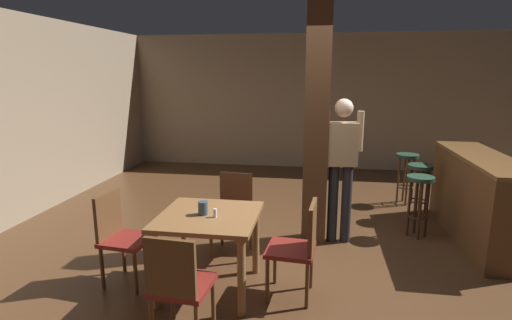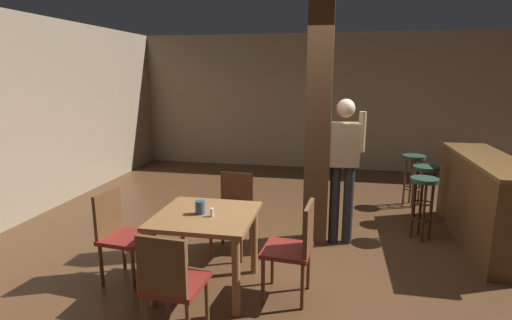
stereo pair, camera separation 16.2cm
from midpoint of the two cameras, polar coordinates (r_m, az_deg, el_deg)
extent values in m
plane|color=#4C301C|center=(4.52, 6.94, -14.07)|extent=(10.80, 10.80, 0.00)
cube|color=gray|center=(8.57, 8.37, 8.17)|extent=(8.00, 0.10, 2.80)
cube|color=#4C301C|center=(4.68, 7.63, 4.82)|extent=(0.28, 0.28, 2.80)
cube|color=brown|center=(3.71, -8.03, -8.00)|extent=(0.89, 0.89, 0.04)
cylinder|color=brown|center=(4.10, -1.18, -11.42)|extent=(0.07, 0.07, 0.70)
cylinder|color=brown|center=(4.29, -11.29, -10.57)|extent=(0.07, 0.07, 0.70)
cylinder|color=brown|center=(3.44, -3.49, -16.39)|extent=(0.07, 0.07, 0.70)
cylinder|color=brown|center=(3.66, -15.46, -14.96)|extent=(0.07, 0.07, 0.70)
cube|color=maroon|center=(4.08, -18.98, -10.76)|extent=(0.46, 0.46, 0.04)
cube|color=brown|center=(4.10, -21.45, -7.43)|extent=(0.07, 0.38, 0.45)
cylinder|color=brown|center=(4.21, -15.38, -13.09)|extent=(0.04, 0.04, 0.43)
cylinder|color=brown|center=(3.95, -18.00, -15.07)|extent=(0.04, 0.04, 0.43)
cylinder|color=brown|center=(4.39, -19.43, -12.30)|extent=(0.04, 0.04, 0.43)
cylinder|color=brown|center=(4.14, -22.21, -14.10)|extent=(0.04, 0.04, 0.43)
cube|color=maroon|center=(3.68, 3.69, -12.66)|extent=(0.45, 0.45, 0.04)
cube|color=brown|center=(3.56, 6.82, -9.63)|extent=(0.07, 0.38, 0.45)
cylinder|color=brown|center=(3.66, 0.31, -16.73)|extent=(0.04, 0.04, 0.43)
cylinder|color=brown|center=(3.96, 1.54, -14.33)|extent=(0.04, 0.04, 0.43)
cylinder|color=brown|center=(3.61, 5.98, -17.29)|extent=(0.04, 0.04, 0.43)
cylinder|color=brown|center=(3.91, 6.72, -14.80)|extent=(0.04, 0.04, 0.43)
cube|color=maroon|center=(3.19, -11.93, -17.09)|extent=(0.45, 0.45, 0.04)
cube|color=brown|center=(2.93, -13.77, -14.97)|extent=(0.38, 0.06, 0.45)
cylinder|color=brown|center=(3.51, -13.22, -18.49)|extent=(0.04, 0.04, 0.43)
cylinder|color=brown|center=(3.38, -7.57, -19.52)|extent=(0.04, 0.04, 0.43)
cube|color=maroon|center=(4.48, -4.63, -8.01)|extent=(0.46, 0.46, 0.04)
cube|color=brown|center=(4.58, -3.88, -4.56)|extent=(0.38, 0.07, 0.45)
cylinder|color=brown|center=(4.36, -3.14, -11.78)|extent=(0.04, 0.04, 0.43)
cylinder|color=brown|center=(4.47, -7.50, -11.23)|extent=(0.04, 0.04, 0.43)
cylinder|color=brown|center=(4.66, -1.80, -10.09)|extent=(0.04, 0.04, 0.43)
cylinder|color=brown|center=(4.77, -5.89, -9.63)|extent=(0.04, 0.04, 0.43)
cylinder|color=#33475B|center=(3.69, -8.84, -6.80)|extent=(0.09, 0.09, 0.12)
cylinder|color=silver|center=(3.61, -7.15, -7.52)|extent=(0.03, 0.03, 0.08)
cube|color=tan|center=(4.70, 11.27, 2.26)|extent=(0.36, 0.23, 0.50)
sphere|color=beige|center=(4.65, 11.48, 7.30)|extent=(0.23, 0.23, 0.21)
cylinder|color=#232328|center=(4.89, 11.84, -6.15)|extent=(0.13, 0.13, 0.95)
cylinder|color=#232328|center=(4.87, 9.97, -6.16)|extent=(0.13, 0.13, 0.95)
cylinder|color=tan|center=(4.71, 13.69, 4.01)|extent=(0.09, 0.09, 0.46)
cylinder|color=tan|center=(4.65, 8.97, 4.12)|extent=(0.09, 0.09, 0.46)
cube|color=brown|center=(5.40, 29.16, 0.28)|extent=(0.56, 2.08, 0.04)
cube|color=brown|center=(5.49, 27.61, -5.00)|extent=(0.36, 2.08, 1.00)
cylinder|color=#1E3828|center=(5.22, 21.65, -2.46)|extent=(0.33, 0.33, 0.05)
torus|color=#382114|center=(5.36, 21.24, -7.49)|extent=(0.23, 0.23, 0.02)
cylinder|color=#382114|center=(5.43, 21.09, -6.12)|extent=(0.03, 0.03, 0.72)
cylinder|color=#382114|center=(5.23, 21.56, -6.85)|extent=(0.03, 0.03, 0.72)
cylinder|color=#382114|center=(5.35, 22.43, -6.49)|extent=(0.03, 0.03, 0.72)
cylinder|color=#382114|center=(5.31, 20.20, -6.47)|extent=(0.03, 0.03, 0.72)
cylinder|color=#1E3828|center=(5.86, 21.72, -0.89)|extent=(0.33, 0.33, 0.05)
torus|color=#382114|center=(5.98, 21.35, -5.45)|extent=(0.24, 0.24, 0.02)
cylinder|color=#382114|center=(6.06, 21.22, -4.23)|extent=(0.03, 0.03, 0.73)
cylinder|color=#382114|center=(5.85, 21.65, -4.83)|extent=(0.03, 0.03, 0.73)
cylinder|color=#382114|center=(5.98, 22.45, -4.54)|extent=(0.03, 0.03, 0.73)
cylinder|color=#382114|center=(5.93, 20.40, -4.51)|extent=(0.03, 0.03, 0.73)
cylinder|color=#1E3828|center=(6.50, 20.18, 0.57)|extent=(0.34, 0.34, 0.05)
torus|color=#4C301C|center=(6.61, 19.86, -3.64)|extent=(0.24, 0.24, 0.02)
cylinder|color=#4C301C|center=(6.69, 19.76, -2.54)|extent=(0.03, 0.03, 0.74)
cylinder|color=#4C301C|center=(6.48, 20.10, -3.03)|extent=(0.03, 0.03, 0.74)
cylinder|color=#4C301C|center=(6.61, 20.86, -2.81)|extent=(0.03, 0.03, 0.74)
cylinder|color=#4C301C|center=(6.57, 18.99, -2.76)|extent=(0.03, 0.03, 0.74)
camera|label=1|loc=(0.08, -91.08, -0.24)|focal=28.00mm
camera|label=2|loc=(0.08, 88.92, 0.24)|focal=28.00mm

